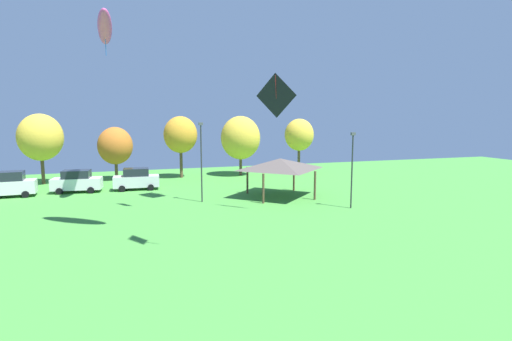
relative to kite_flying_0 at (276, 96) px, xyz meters
The scene contains 13 objects.
kite_flying_0 is the anchor object (origin of this frame).
kite_flying_2 15.70m from the kite_flying_0, 145.92° to the left, with size 1.31×5.31×3.68m.
parked_car_leftmost 26.42m from the kite_flying_0, 147.41° to the left, with size 4.37×2.19×2.41m.
parked_car_second_from_left 22.53m from the kite_flying_0, 137.73° to the left, with size 4.79×2.42×2.22m.
parked_car_third_from_left 18.80m from the kite_flying_0, 125.75° to the left, with size 4.57×2.11×2.23m.
park_pavilion 8.91m from the kite_flying_0, 65.54° to the left, with size 6.37×6.14×3.60m.
light_post_0 9.11m from the kite_flying_0, 128.17° to the left, with size 0.36×0.20×6.96m.
light_post_1 8.56m from the kite_flying_0, ahead, with size 0.36×0.20×6.21m.
treeline_tree_1 28.79m from the kite_flying_0, 133.73° to the left, with size 4.68×4.68×7.78m.
treeline_tree_2 25.06m from the kite_flying_0, 119.37° to the left, with size 4.01×4.01×6.25m.
treeline_tree_3 21.56m from the kite_flying_0, 102.17° to the left, with size 4.06×4.06×7.51m.
treeline_tree_4 21.05m from the kite_flying_0, 81.59° to the left, with size 4.98×4.98×7.53m.
treeline_tree_5 24.00m from the kite_flying_0, 61.48° to the left, with size 3.89×3.89×7.17m.
Camera 1 is at (-3.41, 2.31, 7.47)m, focal length 28.00 mm.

